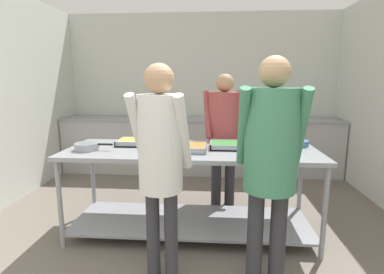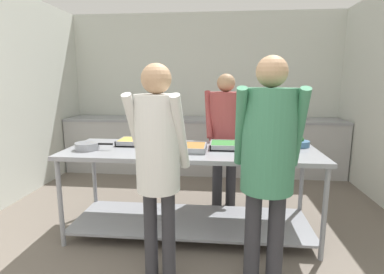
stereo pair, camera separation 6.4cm
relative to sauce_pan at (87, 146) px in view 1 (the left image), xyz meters
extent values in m
cube|color=silver|center=(0.96, 2.60, 0.42)|extent=(4.69, 0.06, 2.65)
cube|color=#A8A8A8|center=(0.96, 2.23, -0.48)|extent=(4.53, 0.62, 0.87)
cube|color=gray|center=(0.96, 2.23, -0.02)|extent=(4.53, 0.65, 0.04)
cube|color=black|center=(0.29, 2.23, -0.01)|extent=(0.50, 0.43, 0.02)
cube|color=gray|center=(0.99, 0.12, -0.06)|extent=(2.43, 0.84, 0.04)
cube|color=gray|center=(0.99, 0.12, -0.79)|extent=(2.35, 0.76, 0.02)
cylinder|color=gray|center=(-0.18, -0.25, -0.49)|extent=(0.04, 0.04, 0.83)
cylinder|color=gray|center=(2.15, -0.25, -0.49)|extent=(0.04, 0.04, 0.83)
cylinder|color=gray|center=(-0.18, 0.50, -0.49)|extent=(0.04, 0.04, 0.83)
cylinder|color=gray|center=(2.15, 0.50, -0.49)|extent=(0.04, 0.04, 0.83)
cylinder|color=gray|center=(0.00, 0.00, 0.00)|extent=(0.23, 0.23, 0.07)
cylinder|color=beige|center=(0.00, 0.00, 0.03)|extent=(0.20, 0.20, 0.01)
cylinder|color=black|center=(0.18, 0.00, 0.02)|extent=(0.14, 0.02, 0.02)
cube|color=gray|center=(0.42, 0.29, -0.03)|extent=(0.41, 0.30, 0.01)
cube|color=gold|center=(0.42, 0.29, -0.01)|extent=(0.39, 0.28, 0.04)
cube|color=gray|center=(0.42, 0.15, -0.01)|extent=(0.41, 0.01, 0.05)
cube|color=gray|center=(0.42, 0.44, -0.01)|extent=(0.41, 0.01, 0.05)
cube|color=gray|center=(0.22, 0.29, -0.01)|extent=(0.01, 0.30, 0.05)
cube|color=gray|center=(0.62, 0.29, -0.01)|extent=(0.01, 0.30, 0.05)
cube|color=gray|center=(0.90, 0.07, -0.03)|extent=(0.47, 0.34, 0.01)
cube|color=#9E6B33|center=(0.90, 0.07, -0.01)|extent=(0.45, 0.31, 0.04)
cube|color=gray|center=(0.90, -0.10, -0.01)|extent=(0.47, 0.01, 0.05)
cube|color=gray|center=(0.90, 0.23, -0.01)|extent=(0.47, 0.01, 0.05)
cube|color=gray|center=(0.67, 0.07, -0.01)|extent=(0.01, 0.34, 0.05)
cube|color=gray|center=(1.13, 0.07, -0.01)|extent=(0.01, 0.34, 0.05)
cube|color=gray|center=(1.40, 0.20, -0.03)|extent=(0.47, 0.31, 0.01)
cube|color=#387A38|center=(1.40, 0.20, -0.01)|extent=(0.45, 0.28, 0.04)
cube|color=gray|center=(1.40, 0.06, -0.01)|extent=(0.47, 0.01, 0.05)
cube|color=gray|center=(1.40, 0.35, -0.01)|extent=(0.47, 0.01, 0.05)
cube|color=gray|center=(1.18, 0.20, -0.01)|extent=(0.01, 0.31, 0.05)
cube|color=gray|center=(1.63, 0.20, -0.01)|extent=(0.01, 0.31, 0.05)
cylinder|color=white|center=(1.79, 0.07, -0.03)|extent=(0.24, 0.24, 0.01)
cylinder|color=white|center=(1.79, 0.07, -0.02)|extent=(0.23, 0.23, 0.01)
cylinder|color=white|center=(1.79, 0.07, -0.01)|extent=(0.23, 0.23, 0.01)
cylinder|color=white|center=(1.79, 0.07, 0.00)|extent=(0.23, 0.23, 0.01)
cylinder|color=white|center=(1.79, 0.07, 0.02)|extent=(0.23, 0.23, 0.01)
cylinder|color=white|center=(1.79, 0.07, 0.03)|extent=(0.22, 0.22, 0.01)
cylinder|color=#3D668C|center=(2.05, 0.34, -0.01)|extent=(0.21, 0.21, 0.06)
sphere|color=#2D702D|center=(2.07, 0.34, 0.03)|extent=(0.06, 0.06, 0.06)
sphere|color=#2D702D|center=(2.02, 0.38, 0.03)|extent=(0.06, 0.06, 0.06)
sphere|color=#2D702D|center=(2.04, 0.32, 0.03)|extent=(0.05, 0.05, 0.05)
cylinder|color=#2D2D33|center=(0.76, -0.65, -0.54)|extent=(0.10, 0.10, 0.74)
cylinder|color=#2D2D33|center=(0.90, -0.67, -0.54)|extent=(0.10, 0.10, 0.74)
cylinder|color=silver|center=(0.66, -0.63, 0.26)|extent=(0.11, 0.32, 0.56)
cylinder|color=silver|center=(1.00, -0.68, 0.26)|extent=(0.11, 0.32, 0.56)
cylinder|color=silver|center=(0.83, -0.66, 0.18)|extent=(0.31, 0.31, 0.69)
sphere|color=tan|center=(0.83, -0.66, 0.63)|extent=(0.21, 0.21, 0.21)
cylinder|color=#2D2D33|center=(1.51, -0.65, -0.53)|extent=(0.12, 0.12, 0.77)
cylinder|color=#2D2D33|center=(1.68, -0.66, -0.53)|extent=(0.12, 0.12, 0.77)
cylinder|color=#3D7F5B|center=(1.40, -0.65, 0.30)|extent=(0.08, 0.32, 0.58)
cylinder|color=#3D7F5B|center=(1.79, -0.66, 0.30)|extent=(0.08, 0.32, 0.58)
cylinder|color=#3D7F5B|center=(1.60, -0.66, 0.21)|extent=(0.36, 0.36, 0.71)
sphere|color=tan|center=(1.60, -0.66, 0.67)|extent=(0.21, 0.21, 0.21)
cylinder|color=#2D2D33|center=(1.40, 0.85, -0.55)|extent=(0.12, 0.12, 0.72)
cylinder|color=#2D2D33|center=(1.24, 0.82, -0.55)|extent=(0.12, 0.12, 0.72)
cylinder|color=#993D3D|center=(1.52, 0.87, 0.23)|extent=(0.12, 0.31, 0.54)
cylinder|color=#993D3D|center=(1.12, 0.80, 0.23)|extent=(0.12, 0.31, 0.54)
cylinder|color=#993D3D|center=(1.32, 0.83, 0.15)|extent=(0.38, 0.38, 0.67)
sphere|color=tan|center=(1.32, 0.83, 0.59)|extent=(0.21, 0.21, 0.21)
cylinder|color=silver|center=(1.97, 2.15, 0.10)|extent=(0.08, 0.08, 0.20)
cone|color=silver|center=(1.97, 2.15, 0.23)|extent=(0.07, 0.07, 0.08)
cylinder|color=black|center=(1.97, 2.15, 0.28)|extent=(0.03, 0.03, 0.02)
camera|label=1|loc=(1.21, -2.69, 0.61)|focal=28.00mm
camera|label=2|loc=(1.27, -2.69, 0.61)|focal=28.00mm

